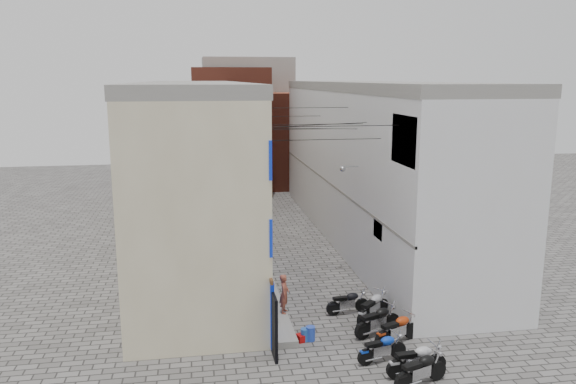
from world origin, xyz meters
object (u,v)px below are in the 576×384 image
motorcycle_d (398,328)px  motorcycle_b (417,359)px  motorcycle_c (382,347)px  motorcycle_e (378,319)px  motorcycle_a (421,368)px  red_crate (303,337)px  motorcycle_f (373,306)px  motorcycle_g (348,301)px  water_jug_near (310,334)px  water_jug_far (305,335)px  person_a (284,294)px  person_b (261,267)px

motorcycle_d → motorcycle_b: bearing=-28.0°
motorcycle_c → motorcycle_e: motorcycle_e is taller
motorcycle_c → motorcycle_d: bearing=127.6°
motorcycle_a → red_crate: (-2.97, 3.50, -0.44)m
motorcycle_a → motorcycle_f: size_ratio=0.95×
motorcycle_d → motorcycle_c: bearing=-62.3°
motorcycle_b → motorcycle_g: bearing=-176.1°
water_jug_near → water_jug_far: bearing=180.0°
motorcycle_c → person_a: (-2.64, 3.90, 0.50)m
motorcycle_f → person_b: size_ratio=1.23×
motorcycle_a → motorcycle_d: bearing=154.7°
motorcycle_g → red_crate: bearing=-54.3°
motorcycle_d → person_b: person_b is taller
motorcycle_e → water_jug_near: bearing=-111.8°
motorcycle_e → person_b: size_ratio=1.21×
red_crate → motorcycle_c: bearing=-39.6°
motorcycle_a → person_b: bearing=-175.1°
motorcycle_b → red_crate: 4.27m
motorcycle_g → red_crate: (-2.21, -2.04, -0.39)m
motorcycle_a → water_jug_far: size_ratio=4.28×
person_a → water_jug_far: person_a is taller
motorcycle_d → motorcycle_f: (-0.26, 1.96, 0.02)m
person_a → water_jug_near: (0.62, -2.00, -0.76)m
motorcycle_a → motorcycle_g: bearing=168.4°
motorcycle_b → motorcycle_f: size_ratio=0.97×
motorcycle_a → motorcycle_c: bearing=-176.6°
motorcycle_f → motorcycle_g: bearing=-176.1°
motorcycle_b → motorcycle_e: bearing=179.5°
motorcycle_e → motorcycle_c: bearing=-37.2°
motorcycle_e → person_b: bearing=-166.7°
motorcycle_e → water_jug_near: 2.53m
motorcycle_e → motorcycle_d: bearing=8.2°
person_b → red_crate: size_ratio=4.05×
motorcycle_b → person_a: bearing=-151.2°
motorcycle_d → motorcycle_g: motorcycle_d is taller
person_a → motorcycle_e: bearing=-104.0°
motorcycle_f → water_jug_far: (-2.94, -1.24, -0.37)m
motorcycle_a → water_jug_far: motorcycle_a is taller
motorcycle_g → water_jug_near: (-1.94, -2.04, -0.26)m
motorcycle_c → motorcycle_d: size_ratio=0.90×
person_a → red_crate: (0.34, -2.00, -0.89)m
person_a → person_b: (-0.56, 3.07, 0.07)m
person_a → water_jug_near: size_ratio=2.98×
motorcycle_g → water_jug_far: motorcycle_g is taller
motorcycle_b → red_crate: motorcycle_b is taller
red_crate → motorcycle_a: bearing=-49.7°
motorcycle_f → red_crate: 3.28m
motorcycle_e → red_crate: bearing=-111.9°
motorcycle_b → person_b: 8.95m
motorcycle_f → person_a: person_a is taller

